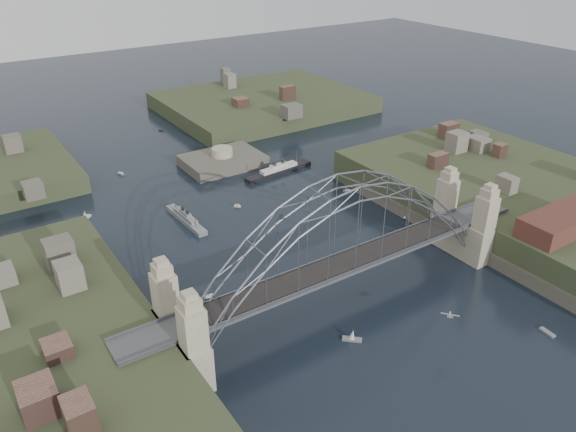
# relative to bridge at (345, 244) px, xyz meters

# --- Properties ---
(ground) EXTENTS (500.00, 500.00, 0.00)m
(ground) POSITION_rel_bridge_xyz_m (0.00, 0.00, -12.32)
(ground) COLOR black
(ground) RESTS_ON ground
(bridge) EXTENTS (84.00, 13.80, 24.60)m
(bridge) POSITION_rel_bridge_xyz_m (0.00, 0.00, 0.00)
(bridge) COLOR #4A4A4C
(bridge) RESTS_ON ground
(shore_east) EXTENTS (50.50, 90.00, 12.00)m
(shore_east) POSITION_rel_bridge_xyz_m (57.32, 0.00, -10.35)
(shore_east) COLOR #333B21
(shore_east) RESTS_ON ground
(headland_ne) EXTENTS (70.00, 55.00, 9.50)m
(headland_ne) POSITION_rel_bridge_xyz_m (50.00, 110.00, -11.57)
(headland_ne) COLOR #333B21
(headland_ne) RESTS_ON ground
(fort_island) EXTENTS (22.00, 16.00, 9.40)m
(fort_island) POSITION_rel_bridge_xyz_m (12.00, 70.00, -12.66)
(fort_island) COLOR #4D483C
(fort_island) RESTS_ON ground
(wharf_shed) EXTENTS (20.00, 8.00, 4.00)m
(wharf_shed) POSITION_rel_bridge_xyz_m (44.00, -14.00, -2.32)
(wharf_shed) COLOR #592D26
(wharf_shed) RESTS_ON shore_east
(naval_cruiser_near) EXTENTS (3.00, 17.05, 5.09)m
(naval_cruiser_near) POSITION_rel_bridge_xyz_m (-11.13, 44.43, -11.53)
(naval_cruiser_near) COLOR gray
(naval_cruiser_near) RESTS_ON ground
(naval_cruiser_far) EXTENTS (6.63, 16.47, 5.56)m
(naval_cruiser_far) POSITION_rel_bridge_xyz_m (-26.78, 90.33, -11.46)
(naval_cruiser_far) COLOR gray
(naval_cruiser_far) RESTS_ON ground
(ocean_liner) EXTENTS (21.71, 5.09, 5.28)m
(ocean_liner) POSITION_rel_bridge_xyz_m (22.40, 56.32, -11.50)
(ocean_liner) COLOR black
(ocean_liner) RESTS_ON ground
(aeroplane) EXTENTS (2.06, 2.40, 0.43)m
(aeroplane) POSITION_rel_bridge_xyz_m (6.59, -19.05, -5.90)
(aeroplane) COLOR #ABAEB2
(small_boat_a) EXTENTS (2.99, 1.83, 1.43)m
(small_boat_a) POSITION_rel_bridge_xyz_m (-20.15, 14.52, -12.04)
(small_boat_a) COLOR silver
(small_boat_a) RESTS_ON ground
(small_boat_b) EXTENTS (1.47, 1.78, 0.45)m
(small_boat_b) POSITION_rel_bridge_xyz_m (8.76, 34.14, -12.17)
(small_boat_b) COLOR silver
(small_boat_b) RESTS_ON ground
(small_boat_c) EXTENTS (3.15, 3.09, 2.38)m
(small_boat_c) POSITION_rel_bridge_xyz_m (-5.28, -9.37, -11.62)
(small_boat_c) COLOR silver
(small_boat_c) RESTS_ON ground
(small_boat_d) EXTENTS (2.23, 2.47, 1.43)m
(small_boat_d) POSITION_rel_bridge_xyz_m (30.79, 36.02, -12.04)
(small_boat_d) COLOR silver
(small_boat_d) RESTS_ON ground
(small_boat_e) EXTENTS (3.33, 3.41, 2.38)m
(small_boat_e) POSITION_rel_bridge_xyz_m (-30.40, 58.95, -11.66)
(small_boat_e) COLOR silver
(small_boat_e) RESTS_ON ground
(small_boat_f) EXTENTS (1.57, 1.57, 1.43)m
(small_boat_f) POSITION_rel_bridge_xyz_m (2.61, 44.57, -12.03)
(small_boat_f) COLOR silver
(small_boat_f) RESTS_ON ground
(small_boat_g) EXTENTS (1.15, 2.86, 0.45)m
(small_boat_g) POSITION_rel_bridge_xyz_m (23.64, -26.52, -12.17)
(small_boat_g) COLOR silver
(small_boat_g) RESTS_ON ground
(small_boat_h) EXTENTS (1.53, 2.27, 1.43)m
(small_boat_h) POSITION_rel_bridge_xyz_m (-14.77, 80.03, -12.04)
(small_boat_h) COLOR silver
(small_boat_h) RESTS_ON ground
(small_boat_i) EXTENTS (1.56, 2.15, 2.38)m
(small_boat_i) POSITION_rel_bridge_xyz_m (32.84, 17.05, -11.40)
(small_boat_i) COLOR silver
(small_boat_i) RESTS_ON ground
(small_boat_k) EXTENTS (1.40, 1.64, 0.45)m
(small_boat_k) POSITION_rel_bridge_xyz_m (8.65, 108.33, -12.17)
(small_boat_k) COLOR silver
(small_boat_k) RESTS_ON ground
(small_boat_l) EXTENTS (2.74, 1.41, 0.45)m
(small_boat_l) POSITION_rel_bridge_xyz_m (-45.91, 28.84, -12.17)
(small_boat_l) COLOR silver
(small_boat_l) RESTS_ON ground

